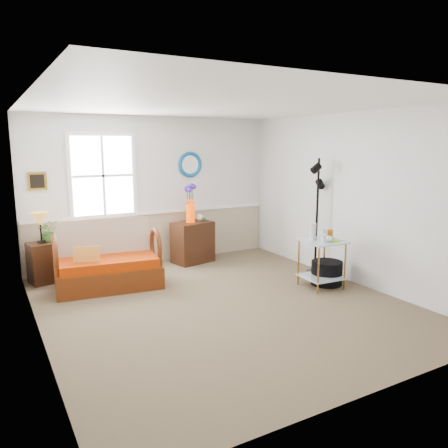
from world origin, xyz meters
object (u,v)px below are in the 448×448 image
loveseat (108,255)px  side_table (321,264)px  lamp_stand (42,263)px  ottoman (327,273)px  cabinet (193,242)px  floor_lamp (317,217)px

loveseat → side_table: size_ratio=2.09×
lamp_stand → side_table: size_ratio=0.88×
loveseat → ottoman: size_ratio=3.20×
cabinet → side_table: 2.47m
cabinet → loveseat: bearing=-169.6°
cabinet → side_table: bearing=-75.5°
cabinet → side_table: size_ratio=1.03×
lamp_stand → cabinet: cabinet is taller
floor_lamp → ottoman: bearing=-111.7°
lamp_stand → side_table: (3.61, -2.25, 0.04)m
side_table → floor_lamp: size_ratio=0.38×
loveseat → cabinet: (1.71, 0.67, -0.12)m
lamp_stand → cabinet: 2.55m
loveseat → lamp_stand: 1.11m
cabinet → floor_lamp: (1.49, -1.61, 0.58)m
cabinet → floor_lamp: size_ratio=0.39×
floor_lamp → cabinet: bearing=135.3°
floor_lamp → side_table: bearing=-121.8°
side_table → ottoman: bearing=20.8°
loveseat → floor_lamp: 3.36m
lamp_stand → cabinet: bearing=-0.6°
loveseat → cabinet: bearing=28.4°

